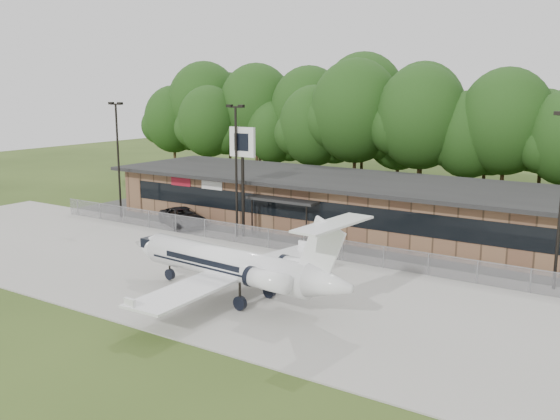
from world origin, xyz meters
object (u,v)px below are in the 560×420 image
Objects in this scene: business_jet at (235,266)px; terminal at (340,202)px; suv at (183,218)px; pole_sign at (242,154)px.

terminal is at bearing 105.13° from business_jet.
pole_sign is at bearing -65.17° from suv.
pole_sign reaches higher than business_jet.
business_jet is at bearing -54.94° from pole_sign.
pole_sign is (6.49, -0.22, 5.76)m from suv.
terminal is 4.79× the size of pole_sign.
pole_sign reaches higher than suv.
suv is at bearing -148.05° from terminal.
terminal is 2.57× the size of business_jet.
terminal reaches higher than suv.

